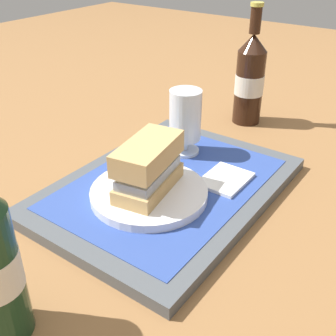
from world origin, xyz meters
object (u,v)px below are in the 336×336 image
object	(u,v)px
sandwich	(149,165)
beer_bottle	(250,78)
plate	(148,193)
beer_glass	(185,120)

from	to	relation	value
sandwich	beer_bottle	size ratio (longest dim) A/B	0.52
sandwich	plate	bearing A→B (deg)	180.00
plate	beer_glass	bearing A→B (deg)	13.14
plate	beer_glass	world-z (taller)	beer_glass
sandwich	beer_glass	bearing A→B (deg)	3.02
sandwich	beer_bottle	world-z (taller)	beer_bottle
beer_bottle	plate	bearing A→B (deg)	-176.01
plate	beer_bottle	bearing A→B (deg)	3.99
plate	sandwich	world-z (taller)	sandwich
sandwich	beer_glass	world-z (taller)	beer_glass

